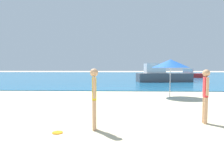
{
  "coord_description": "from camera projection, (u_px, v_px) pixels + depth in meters",
  "views": [
    {
      "loc": [
        0.15,
        -0.48,
        1.62
      ],
      "look_at": [
        -0.16,
        6.66,
        1.06
      ],
      "focal_mm": 33.52,
      "sensor_mm": 36.0,
      "label": 1
    }
  ],
  "objects": [
    {
      "name": "water",
      "position": [
        120.0,
        75.0,
        44.17
      ],
      "size": [
        160.0,
        60.0,
        0.06
      ],
      "primitive_type": "cube",
      "color": "#1E6B9E",
      "rests_on": "ground"
    },
    {
      "name": "person_standing",
      "position": [
        94.0,
        95.0,
        5.39
      ],
      "size": [
        0.21,
        0.37,
        1.6
      ],
      "rotation": [
        0.0,
        0.0,
        4.85
      ],
      "color": "tan",
      "rests_on": "ground"
    },
    {
      "name": "frisbee",
      "position": [
        57.0,
        133.0,
        5.18
      ],
      "size": [
        0.26,
        0.26,
        0.03
      ],
      "primitive_type": "cylinder",
      "color": "orange",
      "rests_on": "ground"
    },
    {
      "name": "person_distant",
      "position": [
        206.0,
        93.0,
        6.02
      ],
      "size": [
        0.21,
        0.36,
        1.57
      ],
      "rotation": [
        0.0,
        0.0,
        4.66
      ],
      "color": "tan",
      "rests_on": "ground"
    },
    {
      "name": "boat_near",
      "position": [
        162.0,
        75.0,
        23.12
      ],
      "size": [
        6.14,
        2.74,
        2.01
      ],
      "rotation": [
        0.0,
        0.0,
        0.15
      ],
      "color": "#4C4C51",
      "rests_on": "water"
    },
    {
      "name": "boat_far",
      "position": [
        192.0,
        75.0,
        32.99
      ],
      "size": [
        4.24,
        3.09,
        1.4
      ],
      "rotation": [
        0.0,
        0.0,
        -0.49
      ],
      "color": "red",
      "rests_on": "water"
    },
    {
      "name": "beach_umbrella",
      "position": [
        170.0,
        64.0,
        11.45
      ],
      "size": [
        2.05,
        2.05,
        2.08
      ],
      "color": "#B7B7BC",
      "rests_on": "ground"
    }
  ]
}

